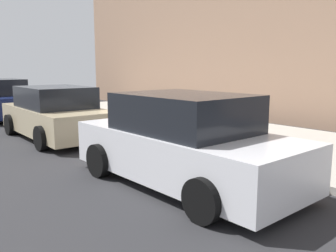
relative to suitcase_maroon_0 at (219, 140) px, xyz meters
name	(u,v)px	position (x,y,z in m)	size (l,w,h in m)	color
ground_plane	(121,138)	(3.43, 0.49, -0.41)	(40.00, 40.00, 0.00)	#28282B
sidewalk_curb	(182,127)	(3.43, -2.01, -0.34)	(18.00, 5.00, 0.14)	#ADA89E
suitcase_maroon_0	(219,140)	(0.00, 0.00, 0.00)	(0.36, 0.22, 0.84)	maroon
suitcase_olive_1	(206,134)	(0.43, -0.02, 0.06)	(0.41, 0.26, 0.73)	#59601E
suitcase_black_2	(195,134)	(0.87, -0.07, 0.00)	(0.37, 0.25, 0.82)	black
suitcase_silver_3	(182,129)	(1.33, -0.07, 0.07)	(0.46, 0.27, 0.73)	#9EA0A8
suitcase_navy_4	(169,128)	(1.84, -0.04, 0.05)	(0.47, 0.23, 0.69)	navy
suitcase_teal_5	(158,127)	(2.32, -0.03, 0.00)	(0.40, 0.21, 0.76)	#0F606B
suitcase_red_6	(148,124)	(2.80, -0.04, 0.04)	(0.47, 0.27, 0.93)	red
fire_hydrant	(134,117)	(3.51, -0.05, 0.15)	(0.39, 0.21, 0.81)	red
bollard_post	(121,117)	(4.00, 0.10, 0.11)	(0.14, 0.14, 0.76)	#333338
parked_car_white_0	(184,142)	(-0.90, 1.95, 0.35)	(4.45, 2.12, 1.63)	silver
parked_car_beige_1	(56,114)	(4.68, 1.95, 0.31)	(4.52, 2.18, 1.53)	tan
parked_car_navy_2	(1,100)	(10.22, 1.95, 0.34)	(4.47, 2.15, 1.61)	#141E4C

